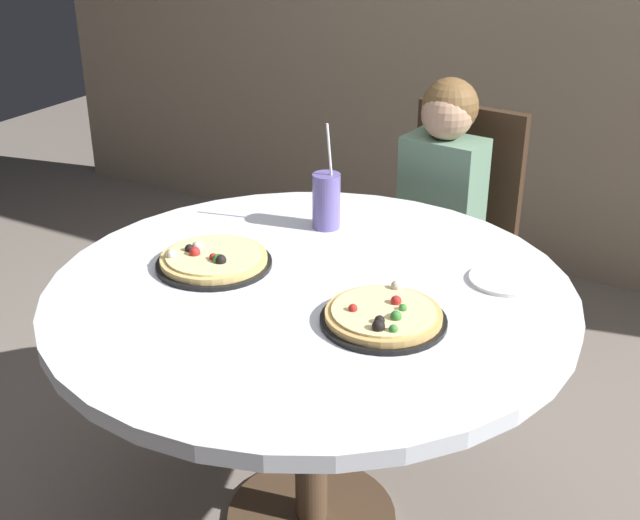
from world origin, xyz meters
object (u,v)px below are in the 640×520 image
at_px(pizza_veggie, 213,260).
at_px(dining_table, 310,317).
at_px(pizza_cheese, 384,316).
at_px(plate_small, 505,279).
at_px(chair_wooden, 453,229).
at_px(diner_child, 428,259).
at_px(soda_cup, 326,201).

bearing_deg(pizza_veggie, dining_table, 4.85).
distance_m(pizza_cheese, plate_small, 0.38).
xyz_separation_m(dining_table, plate_small, (0.41, 0.26, 0.09)).
height_order(dining_table, chair_wooden, chair_wooden).
distance_m(pizza_veggie, plate_small, 0.74).
relative_size(pizza_veggie, plate_small, 1.67).
height_order(dining_table, plate_small, plate_small).
height_order(pizza_cheese, plate_small, pizza_cheese).
height_order(chair_wooden, diner_child, diner_child).
bearing_deg(soda_cup, pizza_cheese, -47.96).
bearing_deg(diner_child, pizza_veggie, -107.71).
distance_m(pizza_veggie, soda_cup, 0.39).
xyz_separation_m(chair_wooden, soda_cup, (-0.15, -0.65, 0.30)).
distance_m(dining_table, diner_child, 0.83).
xyz_separation_m(dining_table, chair_wooden, (0.01, 1.00, -0.13)).
xyz_separation_m(diner_child, pizza_veggie, (-0.27, -0.84, 0.28)).
bearing_deg(pizza_cheese, soda_cup, 132.04).
bearing_deg(chair_wooden, pizza_veggie, -105.57).
height_order(pizza_veggie, pizza_cheese, same).
distance_m(dining_table, chair_wooden, 1.01).
bearing_deg(plate_small, dining_table, -147.82).
xyz_separation_m(pizza_veggie, soda_cup, (0.13, 0.37, 0.06)).
xyz_separation_m(diner_child, soda_cup, (-0.14, -0.47, 0.35)).
distance_m(chair_wooden, diner_child, 0.19).
bearing_deg(dining_table, plate_small, 32.18).
distance_m(pizza_cheese, soda_cup, 0.57).
xyz_separation_m(dining_table, pizza_veggie, (-0.28, -0.02, 0.11)).
relative_size(diner_child, pizza_cheese, 3.73).
relative_size(diner_child, plate_small, 6.01).
bearing_deg(soda_cup, pizza_veggie, -109.91).
height_order(dining_table, pizza_cheese, pizza_cheese).
bearing_deg(pizza_veggie, pizza_cheese, -6.05).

